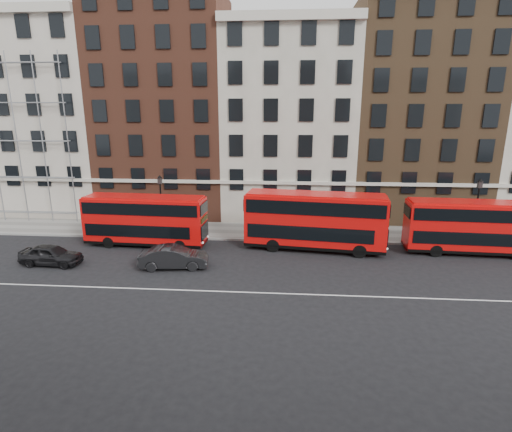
# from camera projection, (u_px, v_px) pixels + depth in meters

# --- Properties ---
(ground) EXTENTS (120.00, 120.00, 0.00)m
(ground) POSITION_uv_depth(u_px,v_px,m) (286.00, 280.00, 26.25)
(ground) COLOR black
(ground) RESTS_ON ground
(pavement) EXTENTS (80.00, 5.00, 0.15)m
(pavement) POSITION_uv_depth(u_px,v_px,m) (286.00, 232.00, 36.35)
(pavement) COLOR slate
(pavement) RESTS_ON ground
(kerb) EXTENTS (80.00, 0.30, 0.16)m
(kerb) POSITION_uv_depth(u_px,v_px,m) (286.00, 241.00, 33.94)
(kerb) COLOR gray
(kerb) RESTS_ON ground
(road_centre_line) EXTENTS (70.00, 0.12, 0.01)m
(road_centre_line) POSITION_uv_depth(u_px,v_px,m) (285.00, 294.00, 24.32)
(road_centre_line) COLOR white
(road_centre_line) RESTS_ON ground
(building_terrace) EXTENTS (64.00, 11.95, 22.00)m
(building_terrace) POSITION_uv_depth(u_px,v_px,m) (285.00, 116.00, 40.86)
(building_terrace) COLOR #B9AFA0
(building_terrace) RESTS_ON ground
(bus_b) EXTENTS (9.99, 2.94, 4.15)m
(bus_b) POSITION_uv_depth(u_px,v_px,m) (145.00, 219.00, 32.48)
(bus_b) COLOR red
(bus_b) RESTS_ON ground
(bus_c) EXTENTS (11.17, 3.98, 4.60)m
(bus_c) POSITION_uv_depth(u_px,v_px,m) (314.00, 220.00, 31.40)
(bus_c) COLOR red
(bus_c) RESTS_ON ground
(bus_d) EXTENTS (10.02, 2.92, 4.16)m
(bus_d) POSITION_uv_depth(u_px,v_px,m) (473.00, 226.00, 30.55)
(bus_d) COLOR red
(bus_d) RESTS_ON ground
(car_rear) EXTENTS (4.46, 1.96, 1.49)m
(car_rear) POSITION_uv_depth(u_px,v_px,m) (51.00, 255.00, 28.73)
(car_rear) COLOR black
(car_rear) RESTS_ON ground
(car_front) EXTENTS (4.95, 2.25, 1.57)m
(car_front) POSITION_uv_depth(u_px,v_px,m) (174.00, 257.00, 28.13)
(car_front) COLOR black
(car_front) RESTS_ON ground
(lamp_post_left) EXTENTS (0.44, 0.44, 5.33)m
(lamp_post_left) POSITION_uv_depth(u_px,v_px,m) (161.00, 203.00, 34.52)
(lamp_post_left) COLOR black
(lamp_post_left) RESTS_ON pavement
(lamp_post_right) EXTENTS (0.44, 0.44, 5.33)m
(lamp_post_right) POSITION_uv_depth(u_px,v_px,m) (477.00, 207.00, 32.83)
(lamp_post_right) COLOR black
(lamp_post_right) RESTS_ON pavement
(iron_railings) EXTENTS (6.60, 0.06, 1.00)m
(iron_railings) POSITION_uv_depth(u_px,v_px,m) (286.00, 220.00, 38.32)
(iron_railings) COLOR black
(iron_railings) RESTS_ON pavement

